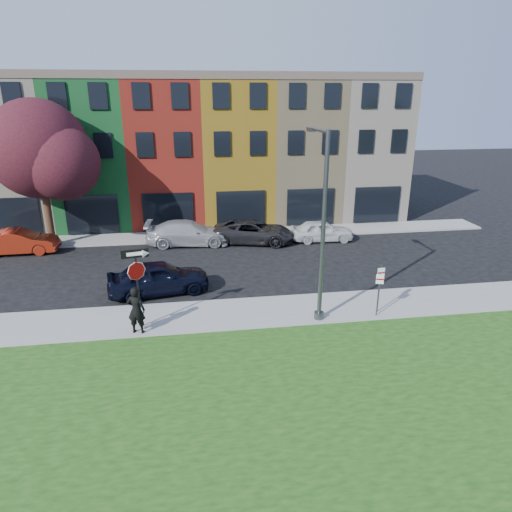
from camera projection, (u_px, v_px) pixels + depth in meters
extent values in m
plane|color=black|center=(291.00, 348.00, 17.33)|extent=(120.00, 120.00, 0.00)
cube|color=gray|center=(320.00, 309.00, 20.38)|extent=(40.00, 3.00, 0.12)
cube|color=gray|center=(199.00, 236.00, 30.86)|extent=(40.00, 2.40, 0.12)
cube|color=#BEB79D|center=(29.00, 154.00, 33.31)|extent=(5.00, 10.00, 10.00)
cube|color=#227E36|center=(99.00, 152.00, 34.00)|extent=(5.00, 10.00, 10.00)
cube|color=red|center=(167.00, 151.00, 34.70)|extent=(5.00, 10.00, 10.00)
cube|color=gold|center=(233.00, 150.00, 35.40)|extent=(5.00, 10.00, 10.00)
cube|color=tan|center=(296.00, 149.00, 36.10)|extent=(5.00, 10.00, 10.00)
cube|color=beige|center=(356.00, 148.00, 36.80)|extent=(5.00, 10.00, 10.00)
cube|color=black|center=(205.00, 211.00, 31.51)|extent=(30.00, 0.12, 2.60)
cylinder|color=black|center=(138.00, 290.00, 18.16)|extent=(0.08, 0.08, 3.26)
cylinder|color=white|center=(136.00, 271.00, 17.87)|extent=(0.77, 0.17, 0.78)
cylinder|color=maroon|center=(136.00, 271.00, 17.85)|extent=(0.73, 0.16, 0.74)
cube|color=black|center=(135.00, 254.00, 17.63)|extent=(1.04, 0.23, 0.34)
cube|color=white|center=(135.00, 254.00, 17.60)|extent=(0.65, 0.14, 0.14)
imported|color=black|center=(136.00, 310.00, 17.92)|extent=(0.92, 0.79, 1.95)
imported|color=black|center=(159.00, 277.00, 21.84)|extent=(3.58, 5.45, 1.63)
imported|color=maroon|center=(19.00, 242.00, 27.37)|extent=(1.76, 4.51, 1.46)
imported|color=#A0A0A5|center=(188.00, 233.00, 29.00)|extent=(2.81, 5.59, 1.54)
imported|color=black|center=(254.00, 232.00, 29.40)|extent=(4.85, 6.36, 1.46)
imported|color=silver|center=(322.00, 231.00, 29.75)|extent=(1.93, 4.16, 1.38)
cylinder|color=#45484A|center=(323.00, 231.00, 18.06)|extent=(0.18, 0.18, 7.76)
cylinder|color=#45484A|center=(319.00, 315.00, 19.32)|extent=(0.40, 0.40, 0.30)
cylinder|color=#45484A|center=(320.00, 130.00, 17.72)|extent=(0.20, 2.00, 0.12)
cube|color=#45484A|center=(311.00, 129.00, 18.75)|extent=(0.27, 0.56, 0.16)
cylinder|color=#45484A|center=(379.00, 289.00, 19.61)|extent=(0.05, 0.05, 2.15)
cube|color=white|center=(381.00, 273.00, 19.32)|extent=(0.32, 0.03, 0.42)
cube|color=maroon|center=(381.00, 273.00, 19.31)|extent=(0.32, 0.02, 0.06)
cylinder|color=#45484A|center=(378.00, 294.00, 19.31)|extent=(0.05, 0.05, 1.97)
cube|color=white|center=(380.00, 279.00, 19.05)|extent=(0.31, 0.12, 0.42)
cube|color=maroon|center=(380.00, 279.00, 19.03)|extent=(0.31, 0.11, 0.06)
cylinder|color=black|center=(48.00, 215.00, 28.19)|extent=(0.44, 0.44, 3.90)
sphere|color=black|center=(38.00, 149.00, 26.86)|extent=(5.80, 5.80, 5.80)
sphere|color=black|center=(62.00, 163.00, 26.49)|extent=(4.35, 4.35, 4.35)
sphere|color=black|center=(22.00, 157.00, 27.82)|extent=(4.06, 4.06, 4.06)
sphere|color=black|center=(43.00, 130.00, 27.10)|extent=(3.48, 3.48, 3.48)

